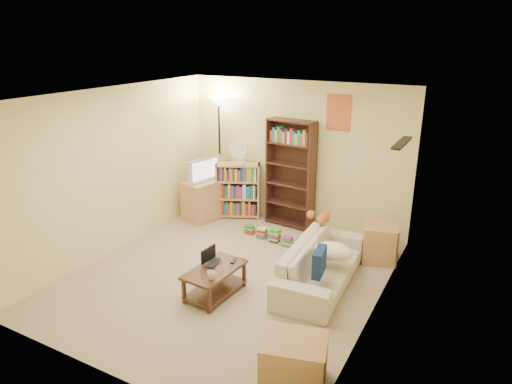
% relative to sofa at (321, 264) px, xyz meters
% --- Properties ---
extents(room, '(4.50, 4.54, 2.52)m').
position_rel_sofa_xyz_m(room, '(-1.20, -0.42, 1.34)').
color(room, tan).
rests_on(room, ground).
extents(sofa, '(2.02, 0.97, 0.57)m').
position_rel_sofa_xyz_m(sofa, '(0.00, 0.00, 0.00)').
color(sofa, beige).
rests_on(sofa, ground).
extents(navy_pillow, '(0.17, 0.38, 0.33)m').
position_rel_sofa_xyz_m(navy_pillow, '(0.12, -0.41, 0.26)').
color(navy_pillow, navy).
rests_on(navy_pillow, sofa).
extents(cream_blanket, '(0.52, 0.37, 0.22)m').
position_rel_sofa_xyz_m(cream_blanket, '(0.14, 0.05, 0.20)').
color(cream_blanket, white).
rests_on(cream_blanket, sofa).
extents(tabby_cat, '(0.45, 0.18, 0.15)m').
position_rel_sofa_xyz_m(tabby_cat, '(-0.29, 0.73, 0.36)').
color(tabby_cat, '#CE612B').
rests_on(tabby_cat, sofa).
extents(coffee_table, '(0.53, 0.88, 0.38)m').
position_rel_sofa_xyz_m(coffee_table, '(-1.10, -0.93, -0.05)').
color(coffee_table, '#48261B').
rests_on(coffee_table, ground).
extents(laptop, '(0.34, 0.28, 0.02)m').
position_rel_sofa_xyz_m(laptop, '(-1.15, -0.82, 0.11)').
color(laptop, black).
rests_on(laptop, coffee_table).
extents(laptop_screen, '(0.03, 0.28, 0.19)m').
position_rel_sofa_xyz_m(laptop_screen, '(-1.27, -0.81, 0.21)').
color(laptop_screen, white).
rests_on(laptop_screen, laptop).
extents(mug, '(0.16, 0.16, 0.10)m').
position_rel_sofa_xyz_m(mug, '(-0.99, -1.17, 0.14)').
color(mug, silver).
rests_on(mug, coffee_table).
extents(tv_remote, '(0.08, 0.16, 0.02)m').
position_rel_sofa_xyz_m(tv_remote, '(-0.99, -0.65, 0.11)').
color(tv_remote, black).
rests_on(tv_remote, coffee_table).
extents(tv_stand, '(0.62, 0.76, 0.72)m').
position_rel_sofa_xyz_m(tv_stand, '(-2.72, 1.15, 0.08)').
color(tv_stand, tan).
rests_on(tv_stand, ground).
extents(television, '(0.81, 0.45, 0.44)m').
position_rel_sofa_xyz_m(television, '(-2.72, 1.15, 0.65)').
color(television, black).
rests_on(television, tv_stand).
extents(tall_bookshelf, '(0.87, 0.36, 1.87)m').
position_rel_sofa_xyz_m(tall_bookshelf, '(-1.21, 1.63, 0.71)').
color(tall_bookshelf, '#402118').
rests_on(tall_bookshelf, ground).
extents(short_bookshelf, '(0.85, 0.61, 1.02)m').
position_rel_sofa_xyz_m(short_bookshelf, '(-2.21, 1.55, 0.23)').
color(short_bookshelf, tan).
rests_on(short_bookshelf, ground).
extents(desk_fan, '(0.36, 0.20, 0.46)m').
position_rel_sofa_xyz_m(desk_fan, '(-2.15, 1.50, 0.97)').
color(desk_fan, white).
rests_on(desk_fan, short_bookshelf).
extents(floor_lamp, '(0.37, 0.37, 2.16)m').
position_rel_sofa_xyz_m(floor_lamp, '(-2.64, 1.63, 1.44)').
color(floor_lamp, black).
rests_on(floor_lamp, ground).
extents(side_table, '(0.61, 0.61, 0.56)m').
position_rel_sofa_xyz_m(side_table, '(0.52, 1.05, -0.00)').
color(side_table, tan).
rests_on(side_table, ground).
extents(end_cabinet, '(0.71, 0.64, 0.50)m').
position_rel_sofa_xyz_m(end_cabinet, '(0.45, -1.92, -0.03)').
color(end_cabinet, tan).
rests_on(end_cabinet, ground).
extents(book_stacks, '(1.22, 0.32, 0.21)m').
position_rel_sofa_xyz_m(book_stacks, '(-1.10, 0.86, -0.19)').
color(book_stacks, red).
rests_on(book_stacks, ground).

